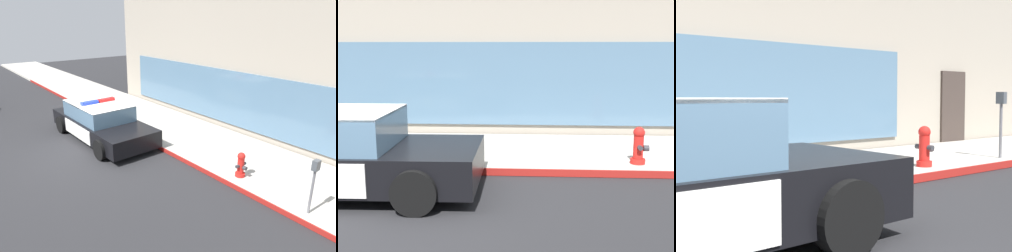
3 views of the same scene
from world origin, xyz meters
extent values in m
plane|color=#262628|center=(0.00, 0.00, 0.00)|extent=(48.00, 48.00, 0.00)
cube|color=#B2ADA3|center=(0.00, 3.56, 0.07)|extent=(48.00, 3.19, 0.15)
cube|color=maroon|center=(0.00, 1.95, 0.08)|extent=(28.80, 0.04, 0.14)
cube|color=slate|center=(0.74, 5.17, 1.45)|extent=(11.15, 0.08, 2.10)
cube|color=black|center=(-1.10, 0.89, 0.50)|extent=(4.99, 2.00, 0.60)
cube|color=silver|center=(0.48, 0.92, 0.67)|extent=(1.72, 1.90, 0.05)
cube|color=silver|center=(-2.84, 0.85, 0.67)|extent=(1.42, 1.90, 0.05)
cube|color=silver|center=(-1.22, 1.85, 0.50)|extent=(2.08, 0.07, 0.51)
cube|color=silver|center=(-1.18, -0.08, 0.50)|extent=(2.08, 0.07, 0.51)
cube|color=yellow|center=(-1.22, 1.87, 0.50)|extent=(0.22, 0.02, 0.26)
cube|color=slate|center=(-1.30, 0.88, 1.07)|extent=(2.61, 1.77, 0.60)
cube|color=silver|center=(-1.30, 0.88, 1.36)|extent=(2.61, 1.77, 0.04)
cube|color=red|center=(-1.31, 1.23, 1.44)|extent=(0.21, 0.65, 0.11)
cube|color=blue|center=(-1.29, 0.54, 1.44)|extent=(0.21, 0.65, 0.11)
cylinder|color=black|center=(0.52, 1.87, 0.34)|extent=(0.68, 0.23, 0.68)
cylinder|color=black|center=(0.55, -0.03, 0.34)|extent=(0.68, 0.23, 0.68)
cylinder|color=black|center=(-2.75, 1.81, 0.34)|extent=(0.68, 0.23, 0.68)
cylinder|color=black|center=(-2.72, -0.10, 0.34)|extent=(0.68, 0.23, 0.68)
cylinder|color=red|center=(4.30, 2.43, 0.20)|extent=(0.28, 0.28, 0.10)
cylinder|color=red|center=(4.30, 2.43, 0.47)|extent=(0.19, 0.19, 0.45)
sphere|color=red|center=(4.30, 2.43, 0.77)|extent=(0.22, 0.22, 0.22)
cylinder|color=#333338|center=(4.30, 2.43, 0.84)|extent=(0.06, 0.06, 0.05)
cylinder|color=#333338|center=(4.30, 2.28, 0.50)|extent=(0.09, 0.10, 0.09)
cylinder|color=#333338|center=(4.30, 2.57, 0.50)|extent=(0.09, 0.10, 0.09)
cylinder|color=#333338|center=(4.45, 2.43, 0.46)|extent=(0.10, 0.12, 0.12)
cylinder|color=slate|center=(6.42, 2.27, 0.70)|extent=(0.06, 0.06, 1.10)
cube|color=#474C51|center=(6.42, 2.27, 1.37)|extent=(0.12, 0.18, 0.24)
camera|label=1|loc=(9.23, -4.08, 4.44)|focal=33.35mm
camera|label=2|loc=(2.21, -5.89, 2.42)|focal=46.46mm
camera|label=3|loc=(-1.96, -3.13, 1.38)|focal=49.87mm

